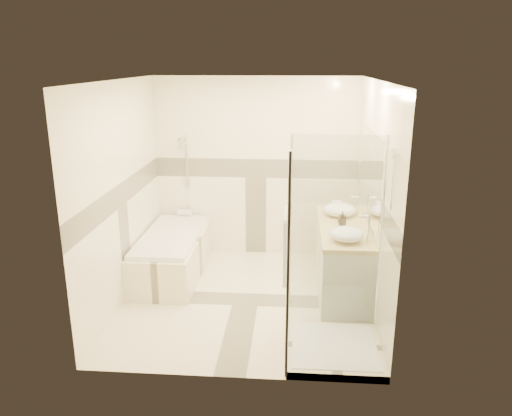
# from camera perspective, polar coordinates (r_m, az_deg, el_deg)

# --- Properties ---
(room) EXTENTS (2.82, 3.02, 2.52)m
(room) POSITION_cam_1_polar(r_m,az_deg,el_deg) (5.51, -0.66, 1.38)
(room) COLOR #F3E8C1
(room) RESTS_ON ground
(bathtub) EXTENTS (0.75, 1.70, 0.56)m
(bathtub) POSITION_cam_1_polar(r_m,az_deg,el_deg) (6.58, -9.57, -4.98)
(bathtub) COLOR #F8EDC7
(bathtub) RESTS_ON ground
(vanity) EXTENTS (0.58, 1.62, 0.85)m
(vanity) POSITION_cam_1_polar(r_m,az_deg,el_deg) (6.06, 9.80, -5.74)
(vanity) COLOR white
(vanity) RESTS_ON ground
(shower_enclosure) EXTENTS (0.96, 0.93, 2.04)m
(shower_enclosure) POSITION_cam_1_polar(r_m,az_deg,el_deg) (4.85, 7.66, -10.54)
(shower_enclosure) COLOR #F8EDC7
(shower_enclosure) RESTS_ON ground
(vessel_sink_near) EXTENTS (0.40, 0.40, 0.16)m
(vessel_sink_near) POSITION_cam_1_polar(r_m,az_deg,el_deg) (6.24, 9.55, -0.16)
(vessel_sink_near) COLOR white
(vessel_sink_near) RESTS_ON vanity
(vessel_sink_far) EXTENTS (0.37, 0.37, 0.15)m
(vessel_sink_far) POSITION_cam_1_polar(r_m,az_deg,el_deg) (5.39, 10.33, -2.96)
(vessel_sink_far) COLOR white
(vessel_sink_far) RESTS_ON vanity
(faucet_near) EXTENTS (0.11, 0.03, 0.26)m
(faucet_near) POSITION_cam_1_polar(r_m,az_deg,el_deg) (6.24, 11.56, 0.42)
(faucet_near) COLOR silver
(faucet_near) RESTS_ON vanity
(faucet_far) EXTENTS (0.12, 0.03, 0.30)m
(faucet_far) POSITION_cam_1_polar(r_m,az_deg,el_deg) (5.39, 12.65, -2.01)
(faucet_far) COLOR silver
(faucet_far) RESTS_ON vanity
(amenity_bottle_a) EXTENTS (0.08, 0.08, 0.17)m
(amenity_bottle_a) POSITION_cam_1_polar(r_m,az_deg,el_deg) (5.87, 9.86, -1.19)
(amenity_bottle_a) COLOR black
(amenity_bottle_a) RESTS_ON vanity
(amenity_bottle_b) EXTENTS (0.13, 0.13, 0.13)m
(amenity_bottle_b) POSITION_cam_1_polar(r_m,az_deg,el_deg) (5.91, 9.82, -1.27)
(amenity_bottle_b) COLOR black
(amenity_bottle_b) RESTS_ON vanity
(folded_towels) EXTENTS (0.13, 0.22, 0.07)m
(folded_towels) POSITION_cam_1_polar(r_m,az_deg,el_deg) (6.58, 9.28, 0.34)
(folded_towels) COLOR white
(folded_towels) RESTS_ON vanity
(rolled_towel) EXTENTS (0.20, 0.09, 0.09)m
(rolled_towel) POSITION_cam_1_polar(r_m,az_deg,el_deg) (7.19, -8.15, -0.54)
(rolled_towel) COLOR white
(rolled_towel) RESTS_ON bathtub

